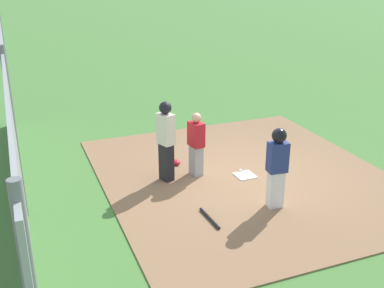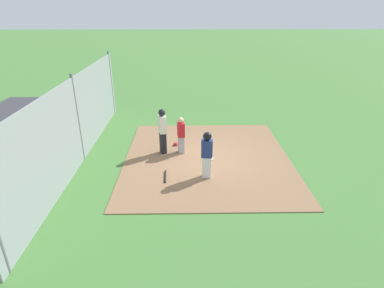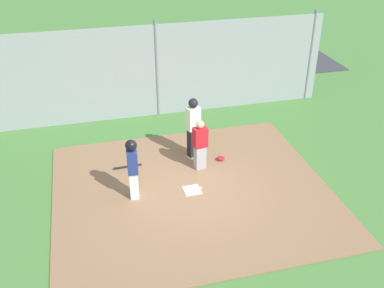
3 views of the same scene
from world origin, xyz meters
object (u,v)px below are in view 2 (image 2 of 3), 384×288
at_px(runner, 207,152).
at_px(catcher_mask, 176,144).
at_px(home_plate, 207,157).
at_px(baseball, 207,154).
at_px(umpire, 163,130).
at_px(baseball_bat, 165,176).
at_px(catcher, 181,135).

distance_m(runner, catcher_mask, 3.08).
height_order(home_plate, catcher_mask, catcher_mask).
height_order(catcher_mask, baseball, catcher_mask).
relative_size(home_plate, umpire, 0.24).
bearing_deg(home_plate, umpire, -105.30).
distance_m(catcher_mask, baseball, 1.59).
xyz_separation_m(home_plate, catcher_mask, (-1.20, -1.27, 0.05)).
distance_m(umpire, catcher_mask, 1.26).
bearing_deg(home_plate, baseball_bat, -45.78).
bearing_deg(baseball_bat, catcher, 162.64).
relative_size(catcher_mask, baseball, 3.24).
relative_size(runner, catcher_mask, 7.00).
bearing_deg(catcher, catcher_mask, 99.76).
xyz_separation_m(baseball_bat, baseball, (-1.75, 1.55, 0.01)).
bearing_deg(runner, home_plate, 0.84).
bearing_deg(home_plate, baseball, -178.78).
distance_m(home_plate, baseball_bat, 2.17).
bearing_deg(baseball_bat, home_plate, 131.64).
height_order(catcher, umpire, umpire).
bearing_deg(catcher_mask, catcher, 19.25).
height_order(catcher, runner, runner).
height_order(umpire, catcher_mask, umpire).
xyz_separation_m(runner, catcher_mask, (-2.70, -1.16, -0.90)).
height_order(baseball_bat, catcher_mask, catcher_mask).
relative_size(catcher, runner, 0.89).
bearing_deg(catcher_mask, baseball_bat, -6.01).
xyz_separation_m(umpire, baseball, (0.25, 1.75, -0.95)).
relative_size(runner, baseball_bat, 2.08).
height_order(umpire, runner, umpire).
height_order(runner, baseball, runner).
xyz_separation_m(umpire, baseball_bat, (1.99, 0.20, -0.95)).
distance_m(home_plate, baseball, 0.24).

